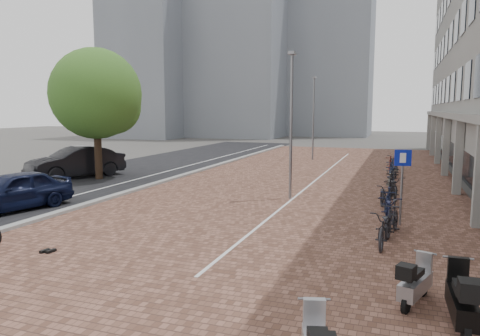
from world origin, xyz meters
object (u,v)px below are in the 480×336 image
Objects in this scene: scooter_front at (416,281)px; parking_sign at (402,175)px; scooter_mid at (462,299)px; car_navy at (13,191)px; car_dark at (76,162)px.

parking_sign is (-0.31, 6.19, 1.20)m from scooter_front.
scooter_mid is 7.15m from parking_sign.
parking_sign reaches higher than car_navy.
scooter_mid is 0.66× the size of parking_sign.
car_navy is 1.75× the size of parking_sign.
parking_sign reaches higher than scooter_mid.
parking_sign reaches higher than scooter_front.
car_navy is 15.33m from scooter_mid.
parking_sign is (17.02, -4.96, 0.82)m from car_dark.
scooter_mid is at bearing -92.90° from parking_sign.
scooter_front is at bearing -8.20° from car_dark.
parking_sign is at bearing 24.65° from car_navy.
car_navy is 8.23m from car_dark.
car_dark reaches higher than scooter_front.
scooter_mid is at bearing -2.77° from car_navy.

